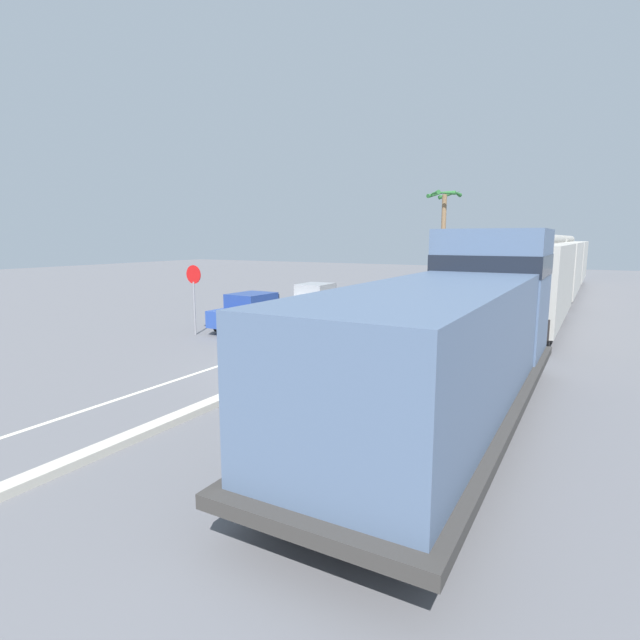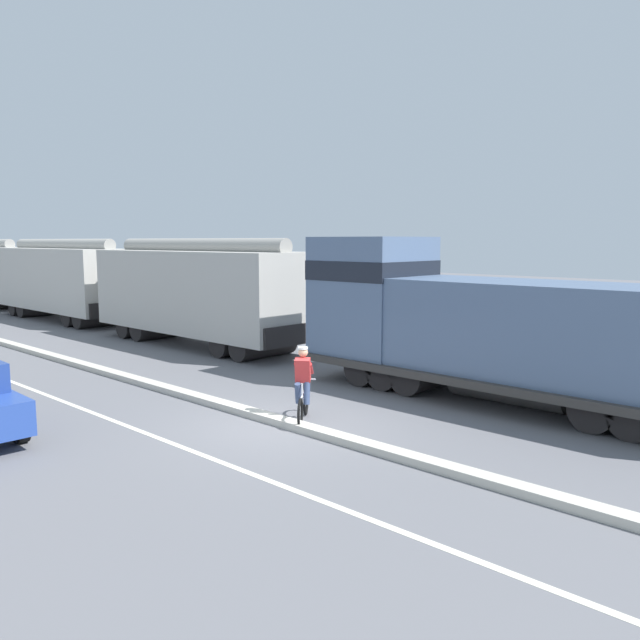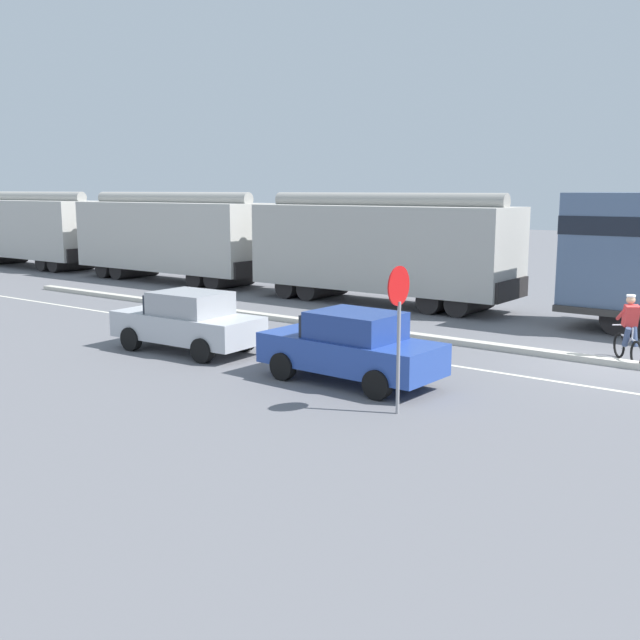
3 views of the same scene
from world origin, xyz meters
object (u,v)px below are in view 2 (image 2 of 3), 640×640
(locomotive, at_px, (481,330))
(hopper_car_middle, at_px, (63,280))
(hopper_car_lead, at_px, (198,293))
(cyclist, at_px, (303,386))

(locomotive, distance_m, hopper_car_middle, 23.76)
(hopper_car_middle, bearing_deg, locomotive, -90.00)
(locomotive, relative_size, hopper_car_lead, 1.10)
(cyclist, bearing_deg, locomotive, -22.14)
(locomotive, xyz_separation_m, hopper_car_lead, (0.00, 12.16, 0.28))
(hopper_car_lead, distance_m, cyclist, 11.34)
(hopper_car_lead, xyz_separation_m, cyclist, (-4.65, -10.27, -1.26))
(hopper_car_lead, bearing_deg, cyclist, -114.36)
(hopper_car_middle, bearing_deg, hopper_car_lead, -90.00)
(locomotive, xyz_separation_m, hopper_car_middle, (0.00, 23.76, 0.28))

